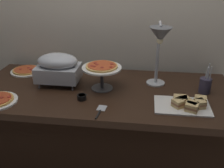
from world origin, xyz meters
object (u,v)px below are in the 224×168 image
object	(u,v)px
pizza_plate_raised_stand	(102,70)
sandwich_platter	(187,104)
sauce_cup_near	(82,97)
heat_lamp	(160,41)
pizza_plate_center	(26,71)
utensil_holder	(205,85)
serving_spatula	(100,111)
chafing_dish	(58,67)

from	to	relation	value
pizza_plate_raised_stand	sandwich_platter	distance (m)	0.64
sauce_cup_near	heat_lamp	bearing A→B (deg)	21.14
pizza_plate_center	sauce_cup_near	world-z (taller)	sauce_cup_near
pizza_plate_center	pizza_plate_raised_stand	bearing A→B (deg)	-18.72
pizza_plate_center	utensil_holder	distance (m)	1.46
sandwich_platter	serving_spatula	world-z (taller)	sandwich_platter
pizza_plate_raised_stand	utensil_holder	size ratio (longest dim) A/B	1.30
chafing_dish	pizza_plate_center	bearing A→B (deg)	150.42
sauce_cup_near	serving_spatula	bearing A→B (deg)	-43.30
chafing_dish	heat_lamp	xyz separation A→B (m)	(0.74, -0.03, 0.24)
sandwich_platter	utensil_holder	distance (m)	0.28
utensil_holder	pizza_plate_center	bearing A→B (deg)	171.85
pizza_plate_center	sandwich_platter	bearing A→B (deg)	-18.94
sandwich_platter	sauce_cup_near	size ratio (longest dim) A/B	5.61
heat_lamp	pizza_plate_center	world-z (taller)	heat_lamp
sandwich_platter	pizza_plate_raised_stand	bearing A→B (deg)	160.80
pizza_plate_raised_stand	utensil_holder	bearing A→B (deg)	2.32
serving_spatula	heat_lamp	bearing A→B (deg)	43.65
pizza_plate_raised_stand	serving_spatula	world-z (taller)	pizza_plate_raised_stand
sandwich_platter	heat_lamp	bearing A→B (deg)	132.51
pizza_plate_center	sauce_cup_near	size ratio (longest dim) A/B	4.10
chafing_dish	sandwich_platter	world-z (taller)	chafing_dish
pizza_plate_raised_stand	sauce_cup_near	world-z (taller)	pizza_plate_raised_stand
pizza_plate_center	serving_spatula	xyz separation A→B (m)	(0.74, -0.57, -0.01)
chafing_dish	serving_spatula	bearing A→B (deg)	-43.84
sauce_cup_near	utensil_holder	world-z (taller)	utensil_holder
pizza_plate_raised_stand	serving_spatula	size ratio (longest dim) A/B	1.67
chafing_dish	pizza_plate_center	size ratio (longest dim) A/B	1.22
pizza_plate_center	serving_spatula	size ratio (longest dim) A/B	1.52
sandwich_platter	utensil_holder	xyz separation A→B (m)	(0.15, 0.24, 0.04)
chafing_dish	sandwich_platter	xyz separation A→B (m)	(0.93, -0.24, -0.12)
sauce_cup_near	utensil_holder	distance (m)	0.88
pizza_plate_center	pizza_plate_raised_stand	xyz separation A→B (m)	(0.70, -0.24, 0.14)
sandwich_platter	sauce_cup_near	xyz separation A→B (m)	(-0.70, 0.01, -0.01)
sandwich_platter	utensil_holder	bearing A→B (deg)	56.87
serving_spatula	pizza_plate_raised_stand	bearing A→B (deg)	97.15
heat_lamp	serving_spatula	world-z (taller)	heat_lamp
sandwich_platter	sauce_cup_near	bearing A→B (deg)	178.78
chafing_dish	heat_lamp	size ratio (longest dim) A/B	0.66
heat_lamp	sauce_cup_near	distance (m)	0.65
heat_lamp	serving_spatula	size ratio (longest dim) A/B	2.82
sandwich_platter	utensil_holder	size ratio (longest dim) A/B	1.61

